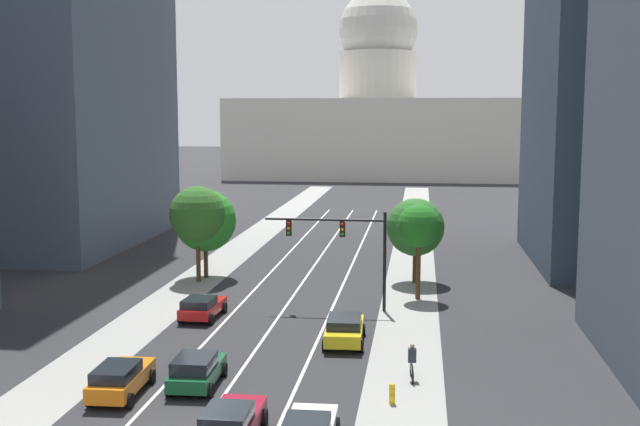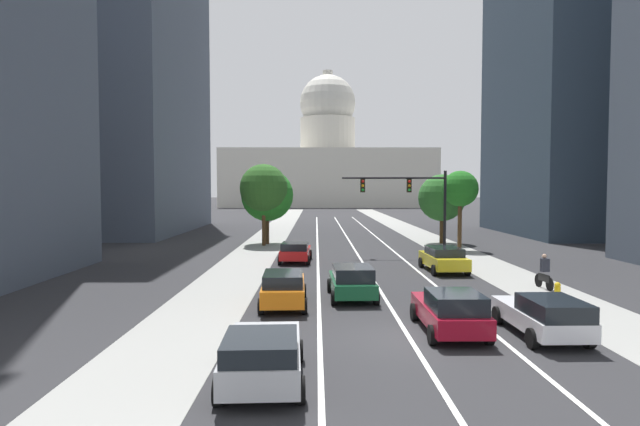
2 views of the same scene
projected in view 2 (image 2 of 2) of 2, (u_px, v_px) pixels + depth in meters
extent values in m
plane|color=#2B2B2D|center=(344.00, 233.00, 57.28)|extent=(400.00, 400.00, 0.00)
cube|color=gray|center=(269.00, 237.00, 52.23)|extent=(3.62, 130.00, 0.01)
cube|color=gray|center=(424.00, 237.00, 52.35)|extent=(3.62, 130.00, 0.01)
cube|color=white|center=(318.00, 249.00, 42.28)|extent=(0.16, 90.00, 0.01)
cube|color=white|center=(354.00, 249.00, 42.30)|extent=(0.16, 90.00, 0.01)
cube|color=white|center=(391.00, 249.00, 42.32)|extent=(0.16, 90.00, 0.01)
cube|color=#4C5666|center=(102.00, 17.00, 58.26)|extent=(18.71, 25.19, 47.51)
cube|color=#334251|center=(593.00, 17.00, 55.09)|extent=(17.01, 19.56, 45.61)
cube|color=beige|center=(328.00, 179.00, 139.13)|extent=(53.29, 28.09, 14.41)
cylinder|color=beige|center=(328.00, 135.00, 138.56)|extent=(14.37, 14.37, 8.69)
sphere|color=beige|center=(328.00, 103.00, 138.16)|extent=(14.57, 14.57, 14.57)
cylinder|color=beige|center=(328.00, 78.00, 137.83)|extent=(2.62, 2.62, 3.64)
cube|color=orange|center=(284.00, 290.00, 22.01)|extent=(1.84, 4.46, 0.69)
cube|color=black|center=(283.00, 279.00, 21.35)|extent=(1.64, 2.42, 0.49)
cylinder|color=black|center=(266.00, 291.00, 23.49)|extent=(0.24, 0.65, 0.64)
cylinder|color=black|center=(304.00, 291.00, 23.56)|extent=(0.24, 0.65, 0.64)
cylinder|color=black|center=(261.00, 306.00, 20.50)|extent=(0.24, 0.65, 0.64)
cylinder|color=black|center=(304.00, 306.00, 20.57)|extent=(0.24, 0.65, 0.64)
cube|color=silver|center=(539.00, 317.00, 17.63)|extent=(1.83, 4.38, 0.58)
cube|color=black|center=(554.00, 308.00, 16.59)|extent=(1.65, 2.34, 0.54)
cylinder|color=black|center=(497.00, 315.00, 19.10)|extent=(0.23, 0.64, 0.64)
cylinder|color=black|center=(545.00, 315.00, 19.14)|extent=(0.23, 0.64, 0.64)
cylinder|color=black|center=(532.00, 338.00, 16.15)|extent=(0.23, 0.64, 0.64)
cylinder|color=black|center=(589.00, 338.00, 16.19)|extent=(0.23, 0.64, 0.64)
cube|color=yellow|center=(443.00, 260.00, 30.95)|extent=(2.07, 4.55, 0.67)
cube|color=black|center=(444.00, 251.00, 30.76)|extent=(1.83, 2.53, 0.47)
cylinder|color=black|center=(421.00, 263.00, 32.44)|extent=(0.25, 0.65, 0.64)
cylinder|color=black|center=(451.00, 262.00, 32.53)|extent=(0.25, 0.65, 0.64)
cylinder|color=black|center=(434.00, 270.00, 29.40)|extent=(0.25, 0.65, 0.64)
cylinder|color=black|center=(468.00, 270.00, 29.49)|extent=(0.25, 0.65, 0.64)
cube|color=#B2B5BA|center=(263.00, 356.00, 13.41)|extent=(2.05, 4.30, 0.68)
cube|color=black|center=(260.00, 346.00, 12.41)|extent=(1.81, 2.20, 0.45)
cylinder|color=black|center=(233.00, 352.00, 14.81)|extent=(0.25, 0.65, 0.64)
cylinder|color=black|center=(299.00, 351.00, 14.91)|extent=(0.25, 0.65, 0.64)
cylinder|color=black|center=(218.00, 392.00, 11.95)|extent=(0.25, 0.65, 0.64)
cylinder|color=black|center=(300.00, 390.00, 12.04)|extent=(0.25, 0.65, 0.64)
cube|color=red|center=(296.00, 253.00, 34.90)|extent=(1.96, 4.12, 0.59)
cube|color=black|center=(295.00, 246.00, 34.14)|extent=(1.74, 2.10, 0.46)
cylinder|color=black|center=(284.00, 254.00, 36.32)|extent=(0.24, 0.65, 0.64)
cylinder|color=black|center=(310.00, 255.00, 36.26)|extent=(0.24, 0.65, 0.64)
cylinder|color=black|center=(280.00, 260.00, 33.56)|extent=(0.24, 0.65, 0.64)
cylinder|color=black|center=(308.00, 260.00, 33.51)|extent=(0.24, 0.65, 0.64)
cube|color=#14512D|center=(352.00, 284.00, 23.52)|extent=(1.94, 4.20, 0.60)
cube|color=black|center=(353.00, 273.00, 22.98)|extent=(1.73, 2.30, 0.59)
cylinder|color=black|center=(330.00, 285.00, 24.90)|extent=(0.24, 0.65, 0.64)
cylinder|color=black|center=(368.00, 285.00, 24.97)|extent=(0.24, 0.65, 0.64)
cylinder|color=black|center=(334.00, 298.00, 22.09)|extent=(0.24, 0.65, 0.64)
cylinder|color=black|center=(376.00, 297.00, 22.16)|extent=(0.24, 0.65, 0.64)
cube|color=maroon|center=(448.00, 313.00, 18.04)|extent=(1.79, 4.46, 0.63)
cube|color=black|center=(455.00, 301.00, 17.16)|extent=(1.64, 2.10, 0.58)
cylinder|color=black|center=(414.00, 312.00, 19.56)|extent=(0.22, 0.64, 0.64)
cylinder|color=black|center=(462.00, 312.00, 19.58)|extent=(0.22, 0.64, 0.64)
cylinder|color=black|center=(432.00, 335.00, 16.54)|extent=(0.22, 0.64, 0.64)
cylinder|color=black|center=(489.00, 335.00, 16.55)|extent=(0.22, 0.64, 0.64)
cylinder|color=black|center=(445.00, 213.00, 37.82)|extent=(0.20, 0.20, 6.15)
cylinder|color=black|center=(394.00, 178.00, 37.67)|extent=(7.41, 0.14, 0.14)
cube|color=black|center=(409.00, 186.00, 37.70)|extent=(0.32, 0.28, 0.96)
sphere|color=red|center=(409.00, 181.00, 37.54)|extent=(0.20, 0.20, 0.20)
sphere|color=orange|center=(409.00, 186.00, 37.56)|extent=(0.20, 0.20, 0.20)
sphere|color=green|center=(409.00, 190.00, 37.57)|extent=(0.20, 0.20, 0.20)
cube|color=black|center=(363.00, 186.00, 37.68)|extent=(0.32, 0.28, 0.96)
sphere|color=red|center=(363.00, 181.00, 37.52)|extent=(0.20, 0.20, 0.20)
sphere|color=orange|center=(363.00, 186.00, 37.53)|extent=(0.20, 0.20, 0.20)
sphere|color=green|center=(363.00, 190.00, 37.54)|extent=(0.20, 0.20, 0.20)
cylinder|color=yellow|center=(557.00, 295.00, 22.51)|extent=(0.26, 0.26, 0.70)
sphere|color=yellow|center=(558.00, 285.00, 22.49)|extent=(0.26, 0.26, 0.26)
cylinder|color=yellow|center=(559.00, 295.00, 22.35)|extent=(0.10, 0.12, 0.10)
cylinder|color=black|center=(550.00, 284.00, 25.12)|extent=(0.11, 0.66, 0.66)
cylinder|color=black|center=(538.00, 280.00, 26.16)|extent=(0.11, 0.66, 0.66)
cube|color=black|center=(544.00, 278.00, 25.63)|extent=(0.15, 1.00, 0.36)
cube|color=#262833|center=(545.00, 265.00, 25.55)|extent=(0.38, 0.31, 0.64)
sphere|color=tan|center=(544.00, 256.00, 25.60)|extent=(0.22, 0.22, 0.22)
cylinder|color=#51381E|center=(267.00, 229.00, 45.95)|extent=(0.32, 0.32, 2.69)
sphere|color=#277F25|center=(267.00, 195.00, 45.81)|extent=(4.55, 4.55, 4.55)
cylinder|color=#51381E|center=(264.00, 225.00, 44.60)|extent=(0.32, 0.32, 3.49)
sphere|color=#2E6224|center=(264.00, 188.00, 44.44)|extent=(4.04, 4.04, 4.04)
cylinder|color=#51381E|center=(441.00, 229.00, 46.34)|extent=(0.32, 0.32, 2.60)
sphere|color=#2F6D2A|center=(442.00, 198.00, 46.21)|extent=(4.12, 4.12, 4.12)
cylinder|color=#51381E|center=(460.00, 226.00, 41.37)|extent=(0.32, 0.32, 3.87)
sphere|color=#216F1F|center=(460.00, 189.00, 41.22)|extent=(2.82, 2.82, 2.82)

